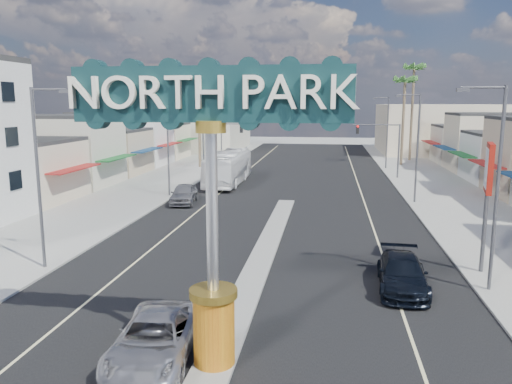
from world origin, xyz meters
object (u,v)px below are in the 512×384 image
(streetlight_r_mid, at_px, (416,143))
(suv_right, at_px, (402,273))
(streetlight_r_near, at_px, (494,179))
(traffic_signal_left, at_px, (218,138))
(streetlight_l_near, at_px, (41,170))
(suv_left, at_px, (155,339))
(traffic_signal_right, at_px, (382,140))
(car_parked_left, at_px, (184,194))
(city_bus, at_px, (228,168))
(streetlight_l_mid, at_px, (170,140))
(streetlight_r_far, at_px, (386,129))
(bank_pylon_sign, at_px, (489,175))
(palm_right_far, at_px, (414,73))
(palm_left_far, at_px, (198,77))
(streetlight_l_far, at_px, (222,128))
(palm_right_mid, at_px, (405,85))
(gateway_sign, at_px, (211,183))

(streetlight_r_mid, distance_m, suv_right, 21.00)
(streetlight_r_near, relative_size, streetlight_r_mid, 1.00)
(traffic_signal_left, xyz_separation_m, streetlight_l_near, (-1.25, -33.99, 0.79))
(streetlight_l_near, distance_m, suv_left, 12.31)
(traffic_signal_right, relative_size, car_parked_left, 1.26)
(traffic_signal_right, relative_size, city_bus, 0.49)
(streetlight_l_mid, height_order, suv_left, streetlight_l_mid)
(streetlight_r_far, relative_size, bank_pylon_sign, 1.43)
(traffic_signal_right, height_order, suv_right, traffic_signal_right)
(traffic_signal_right, bearing_deg, palm_right_far, 72.10)
(traffic_signal_left, xyz_separation_m, city_bus, (2.39, -6.19, -2.58))
(suv_left, bearing_deg, streetlight_l_near, 132.36)
(streetlight_r_far, bearing_deg, palm_left_far, -175.12)
(streetlight_l_far, relative_size, city_bus, 0.74)
(traffic_signal_left, distance_m, palm_right_mid, 26.01)
(traffic_signal_right, height_order, palm_right_far, palm_right_far)
(gateway_sign, relative_size, streetlight_r_mid, 1.02)
(traffic_signal_right, xyz_separation_m, palm_left_far, (-22.18, 6.01, 7.22))
(streetlight_r_far, bearing_deg, car_parked_left, -127.26)
(streetlight_r_near, relative_size, palm_right_far, 0.64)
(streetlight_l_near, distance_m, streetlight_l_mid, 20.00)
(palm_right_far, xyz_separation_m, bank_pylon_sign, (-4.04, -49.50, -7.51))
(streetlight_l_far, xyz_separation_m, streetlight_r_far, (20.87, 0.00, 0.00))
(streetlight_l_mid, distance_m, streetlight_r_near, 28.90)
(streetlight_l_far, height_order, suv_right, streetlight_l_far)
(suv_left, height_order, bank_pylon_sign, bank_pylon_sign)
(streetlight_l_mid, distance_m, palm_right_mid, 35.44)
(suv_left, bearing_deg, traffic_signal_right, 70.35)
(streetlight_r_near, bearing_deg, palm_right_mid, 86.81)
(streetlight_r_far, xyz_separation_m, suv_left, (-12.43, -49.85, -4.33))
(gateway_sign, distance_m, suv_left, 5.56)
(palm_right_mid, bearing_deg, gateway_sign, -103.53)
(palm_right_far, bearing_deg, traffic_signal_left, -143.33)
(suv_right, bearing_deg, streetlight_r_mid, 83.05)
(streetlight_r_far, distance_m, palm_right_mid, 7.30)
(streetlight_l_far, height_order, suv_left, streetlight_l_far)
(suv_left, distance_m, car_parked_left, 25.86)
(suv_left, bearing_deg, suv_right, 36.16)
(gateway_sign, xyz_separation_m, streetlight_r_near, (10.43, 8.02, -0.86))
(palm_left_far, bearing_deg, bank_pylon_sign, -57.42)
(streetlight_l_far, bearing_deg, palm_left_far, -142.08)
(palm_right_mid, relative_size, suv_left, 2.27)
(palm_left_far, relative_size, palm_right_mid, 1.08)
(streetlight_r_near, bearing_deg, palm_left_far, 120.36)
(streetlight_l_far, relative_size, suv_left, 1.69)
(gateway_sign, bearing_deg, streetlight_r_near, 37.55)
(traffic_signal_left, relative_size, streetlight_l_far, 0.67)
(traffic_signal_right, distance_m, streetlight_r_mid, 14.07)
(suv_left, bearing_deg, car_parked_left, 99.73)
(gateway_sign, height_order, traffic_signal_left, gateway_sign)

